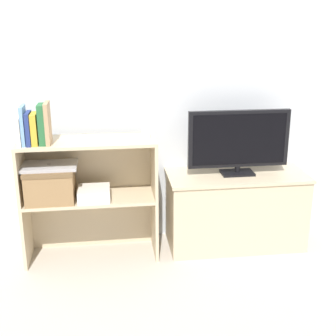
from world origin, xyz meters
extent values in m
plane|color=#BCB2A3|center=(0.00, 0.00, 0.00)|extent=(16.00, 16.00, 0.00)
cube|color=silver|center=(0.00, 0.44, 1.20)|extent=(10.00, 0.05, 2.40)
cube|color=#CCB793|center=(0.48, 0.20, 0.25)|extent=(0.93, 0.41, 0.51)
cube|color=#CCB793|center=(0.48, 0.20, 0.52)|extent=(0.95, 0.43, 0.02)
cube|color=black|center=(0.48, 0.20, 0.53)|extent=(0.22, 0.14, 0.01)
cylinder|color=black|center=(0.48, 0.20, 0.56)|extent=(0.04, 0.04, 0.04)
cube|color=black|center=(0.48, 0.20, 0.77)|extent=(0.68, 0.03, 0.38)
cube|color=black|center=(0.48, 0.18, 0.77)|extent=(0.63, 0.00, 0.34)
cube|color=#CCB793|center=(-0.94, 0.16, 0.22)|extent=(0.02, 0.33, 0.43)
cube|color=#CCB793|center=(-0.09, 0.16, 0.22)|extent=(0.02, 0.33, 0.43)
cube|color=#CCB793|center=(-0.52, 0.32, 0.22)|extent=(0.83, 0.02, 0.43)
cube|color=#CCB793|center=(-0.52, 0.16, 0.42)|extent=(0.83, 0.33, 0.02)
cube|color=#CCB793|center=(-0.94, 0.16, 0.62)|extent=(0.02, 0.33, 0.38)
cube|color=#CCB793|center=(-0.09, 0.16, 0.62)|extent=(0.02, 0.33, 0.38)
cube|color=#CCB793|center=(-0.52, 0.32, 0.62)|extent=(0.83, 0.02, 0.38)
cube|color=#CCB793|center=(-0.52, 0.16, 0.80)|extent=(0.83, 0.33, 0.02)
cube|color=silver|center=(-0.91, 0.10, 0.90)|extent=(0.02, 0.16, 0.17)
cube|color=#709ECC|center=(-0.88, 0.10, 0.93)|extent=(0.02, 0.14, 0.24)
cube|color=navy|center=(-0.85, 0.10, 0.91)|extent=(0.03, 0.15, 0.20)
cube|color=gold|center=(-0.82, 0.10, 0.91)|extent=(0.04, 0.14, 0.19)
cube|color=#286638|center=(-0.77, 0.10, 0.93)|extent=(0.04, 0.13, 0.24)
cube|color=tan|center=(-0.74, 0.10, 0.94)|extent=(0.02, 0.15, 0.25)
cube|color=white|center=(-0.14, 0.16, 0.86)|extent=(0.05, 0.04, 0.09)
cylinder|color=silver|center=(-0.14, 0.16, 0.92)|extent=(0.01, 0.01, 0.03)
cube|color=#937047|center=(-0.76, 0.15, 0.54)|extent=(0.30, 0.29, 0.21)
cube|color=brown|center=(-0.76, 0.15, 0.63)|extent=(0.31, 0.30, 0.02)
cube|color=#BCBCC1|center=(-0.76, 0.15, 0.65)|extent=(0.35, 0.22, 0.02)
cylinder|color=#99999E|center=(-0.76, 0.15, 0.67)|extent=(0.02, 0.02, 0.00)
cube|color=silver|center=(-0.49, 0.11, 0.47)|extent=(0.20, 0.21, 0.07)
camera|label=1|loc=(-0.38, -2.72, 1.58)|focal=50.00mm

